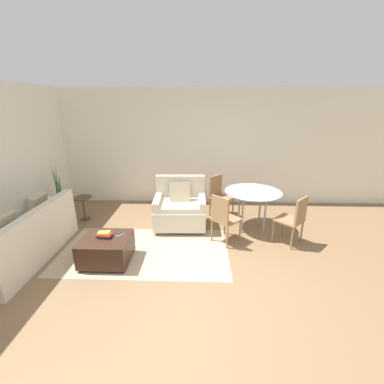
{
  "coord_description": "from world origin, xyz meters",
  "views": [
    {
      "loc": [
        -0.07,
        -2.8,
        2.38
      ],
      "look_at": [
        -0.23,
        1.93,
        0.75
      ],
      "focal_mm": 24.0,
      "sensor_mm": 36.0,
      "label": 1
    }
  ],
  "objects": [
    {
      "name": "book_stack",
      "position": [
        -1.56,
        0.71,
        0.46
      ],
      "size": [
        0.23,
        0.18,
        0.08
      ],
      "color": "#2D478C",
      "rests_on": "ottoman"
    },
    {
      "name": "potted_plant",
      "position": [
        -3.05,
        2.2,
        0.29
      ],
      "size": [
        0.35,
        0.35,
        1.23
      ],
      "color": "brown",
      "rests_on": "ground_plane"
    },
    {
      "name": "dining_chair_far_left",
      "position": [
        0.34,
        2.55,
        0.52
      ],
      "size": [
        0.59,
        0.59,
        0.9
      ],
      "color": "#93704C",
      "rests_on": "ground_plane"
    },
    {
      "name": "ground_plane",
      "position": [
        0.0,
        0.0,
        0.0
      ],
      "size": [
        20.0,
        20.0,
        0.0
      ],
      "primitive_type": "plane",
      "color": "brown"
    },
    {
      "name": "tv_remote_primary",
      "position": [
        -1.33,
        0.8,
        0.42
      ],
      "size": [
        0.13,
        0.13,
        0.01
      ],
      "color": "#333338",
      "rests_on": "ottoman"
    },
    {
      "name": "side_table",
      "position": [
        -2.56,
        2.2,
        0.36
      ],
      "size": [
        0.38,
        0.38,
        0.51
      ],
      "color": "#4C3828",
      "rests_on": "ground_plane"
    },
    {
      "name": "wall_back",
      "position": [
        0.0,
        3.39,
        1.38
      ],
      "size": [
        12.0,
        0.06,
        2.75
      ],
      "color": "white",
      "rests_on": "ground_plane"
    },
    {
      "name": "area_rug",
      "position": [
        -1.01,
        1.0,
        0.0
      ],
      "size": [
        2.82,
        1.58,
        0.01
      ],
      "color": "tan",
      "rests_on": "ground_plane"
    },
    {
      "name": "armchair",
      "position": [
        -0.48,
        1.98,
        0.38
      ],
      "size": [
        1.03,
        0.85,
        0.99
      ],
      "color": "beige",
      "rests_on": "ground_plane"
    },
    {
      "name": "tv_remote_secondary",
      "position": [
        -1.33,
        0.77,
        0.42
      ],
      "size": [
        0.12,
        0.13,
        0.01
      ],
      "color": "#B7B7BC",
      "rests_on": "ottoman"
    },
    {
      "name": "wall_left",
      "position": [
        -3.43,
        1.5,
        1.38
      ],
      "size": [
        0.06,
        12.0,
        2.75
      ],
      "color": "white",
      "rests_on": "ground_plane"
    },
    {
      "name": "ottoman",
      "position": [
        -1.53,
        0.67,
        0.23
      ],
      "size": [
        0.74,
        0.66,
        0.42
      ],
      "color": "#382319",
      "rests_on": "ground_plane"
    },
    {
      "name": "dining_chair_near_left",
      "position": [
        0.34,
        1.32,
        0.52
      ],
      "size": [
        0.59,
        0.59,
        0.9
      ],
      "color": "#93704C",
      "rests_on": "ground_plane"
    },
    {
      "name": "dining_table",
      "position": [
        0.95,
        1.94,
        0.69
      ],
      "size": [
        1.1,
        1.1,
        0.78
      ],
      "color": "#99A8AD",
      "rests_on": "ground_plane"
    },
    {
      "name": "couch",
      "position": [
        -2.88,
        0.71,
        0.31
      ],
      "size": [
        0.86,
        2.0,
        0.93
      ],
      "color": "beige",
      "rests_on": "ground_plane"
    },
    {
      "name": "dining_chair_near_right",
      "position": [
        1.56,
        1.32,
        0.52
      ],
      "size": [
        0.59,
        0.59,
        0.9
      ],
      "color": "#93704C",
      "rests_on": "ground_plane"
    }
  ]
}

